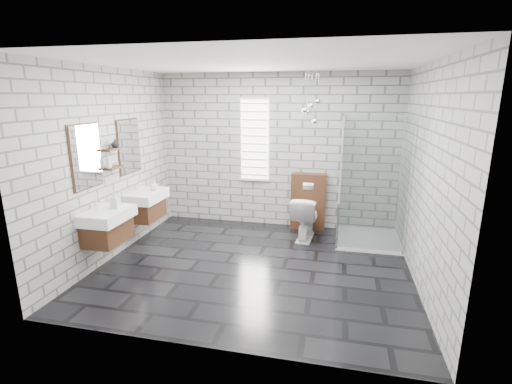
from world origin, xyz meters
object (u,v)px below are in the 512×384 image
(vanity_left, at_px, (105,217))
(cistern_panel, at_px, (308,201))
(shower_enclosure, at_px, (363,213))
(toilet, at_px, (305,217))
(vanity_right, at_px, (144,197))

(vanity_left, relative_size, cistern_panel, 1.57)
(shower_enclosure, relative_size, toilet, 2.81)
(vanity_right, height_order, cistern_panel, vanity_right)
(shower_enclosure, xyz_separation_m, toilet, (-0.91, 0.03, -0.14))
(vanity_right, bearing_deg, shower_enclosure, 11.60)
(vanity_right, distance_m, toilet, 2.63)
(vanity_left, height_order, toilet, vanity_left)
(shower_enclosure, bearing_deg, cistern_panel, 150.46)
(vanity_left, xyz_separation_m, toilet, (2.50, 1.74, -0.40))
(vanity_left, xyz_separation_m, shower_enclosure, (3.41, 1.71, -0.25))
(vanity_right, bearing_deg, cistern_panel, 25.99)
(vanity_left, distance_m, vanity_right, 1.01)
(cistern_panel, bearing_deg, toilet, -90.00)
(vanity_left, height_order, vanity_right, same)
(vanity_right, relative_size, shower_enclosure, 0.77)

